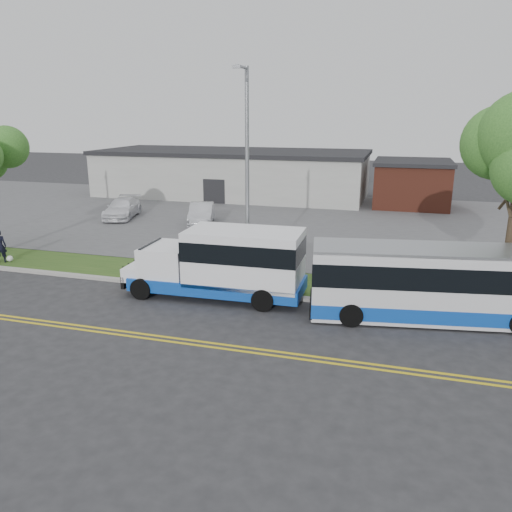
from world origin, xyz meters
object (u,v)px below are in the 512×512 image
(streetlight_near, at_px, (247,170))
(shuttle_bus, at_px, (227,261))
(transit_bus, at_px, (447,284))
(pedestrian, at_px, (0,246))
(parked_car_a, at_px, (202,214))
(parked_car_b, at_px, (122,208))

(streetlight_near, xyz_separation_m, shuttle_bus, (-0.24, -2.11, -3.63))
(transit_bus, xyz_separation_m, pedestrian, (-21.91, 1.30, -0.45))
(pedestrian, bearing_deg, transit_bus, 144.09)
(pedestrian, relative_size, parked_car_a, 0.39)
(streetlight_near, distance_m, transit_bus, 9.63)
(streetlight_near, bearing_deg, parked_car_b, 139.36)
(parked_car_a, relative_size, parked_car_b, 0.93)
(transit_bus, bearing_deg, parked_car_a, 130.63)
(parked_car_a, xyz_separation_m, parked_car_b, (-6.65, 0.57, -0.04))
(pedestrian, bearing_deg, streetlight_near, 151.05)
(parked_car_b, bearing_deg, pedestrian, -103.83)
(pedestrian, xyz_separation_m, parked_car_a, (6.54, 11.78, -0.13))
(streetlight_near, height_order, transit_bus, streetlight_near)
(shuttle_bus, bearing_deg, parked_car_b, 132.37)
(shuttle_bus, bearing_deg, pedestrian, 172.75)
(transit_bus, height_order, pedestrian, transit_bus)
(pedestrian, height_order, parked_car_b, pedestrian)
(shuttle_bus, xyz_separation_m, parked_car_b, (-13.18, 13.63, -0.79))
(shuttle_bus, distance_m, parked_car_a, 14.62)
(streetlight_near, height_order, parked_car_a, streetlight_near)
(streetlight_near, relative_size, pedestrian, 5.34)
(streetlight_near, relative_size, shuttle_bus, 1.20)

